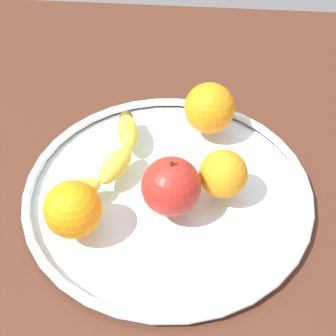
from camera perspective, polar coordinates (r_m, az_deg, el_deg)
The scene contains 7 objects.
ground_plane at distance 60.93cm, azimuth 0.00°, elevation -4.46°, with size 111.34×111.34×4.00cm, color #462618.
fruit_bowl at distance 58.72cm, azimuth 0.00°, elevation -2.64°, with size 38.50×38.50×1.80cm.
banana at distance 59.63cm, azimuth -7.89°, elevation 1.09°, with size 19.77×10.98×3.02cm.
apple at distance 52.79cm, azimuth 0.41°, elevation -2.42°, with size 7.38×7.38×8.18cm.
orange_center at distance 55.44cm, azimuth 7.23°, elevation -0.76°, with size 6.23×6.23×6.23cm, color orange.
orange_back_right at distance 64.25cm, azimuth 5.45°, elevation 7.81°, with size 7.42×7.42×7.42cm, color orange.
orange_front_right at distance 52.03cm, azimuth -12.34°, elevation -5.31°, with size 6.84×6.84×6.84cm, color orange.
Camera 1 is at (-38.78, -3.47, 44.87)cm, focal length 46.58 mm.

